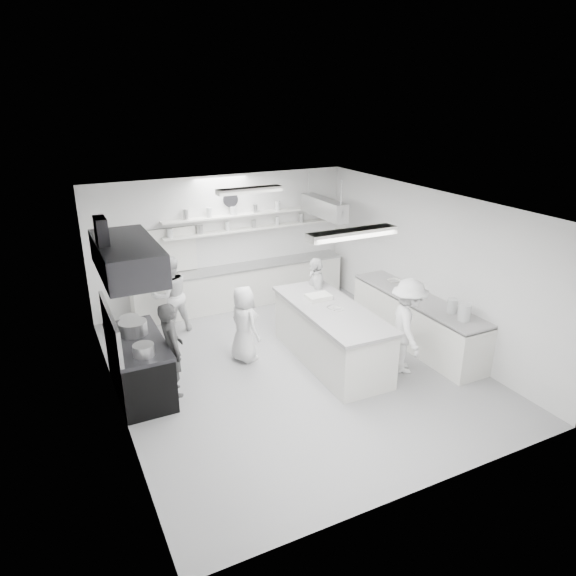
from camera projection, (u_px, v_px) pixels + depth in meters
name	position (u px, v px, depth m)	size (l,w,h in m)	color
floor	(291.00, 368.00, 9.45)	(6.00, 7.00, 0.02)	#A0A0A0
ceiling	(292.00, 204.00, 8.38)	(6.00, 7.00, 0.02)	white
wall_back	(223.00, 241.00, 11.85)	(6.00, 0.04, 3.00)	silver
wall_front	(427.00, 388.00, 5.98)	(6.00, 0.04, 3.00)	silver
wall_left	(111.00, 323.00, 7.67)	(0.04, 7.00, 3.00)	silver
wall_right	(428.00, 266.00, 10.15)	(0.04, 7.00, 3.00)	silver
stove	(140.00, 367.00, 8.55)	(0.80, 1.80, 0.90)	black
exhaust_hood	(127.00, 257.00, 7.87)	(0.85, 2.00, 0.50)	#28282C
back_counter	(242.00, 286.00, 12.09)	(5.00, 0.60, 0.92)	silver
shelf_lower	(253.00, 229.00, 11.94)	(4.20, 0.26, 0.04)	silver
shelf_upper	(253.00, 214.00, 11.81)	(4.20, 0.26, 0.04)	silver
pass_through_window	(167.00, 251.00, 11.31)	(1.30, 0.04, 1.00)	black
wall_clock	(230.00, 200.00, 11.56)	(0.32, 0.32, 0.05)	white
right_counter	(416.00, 321.00, 10.21)	(0.74, 3.30, 0.94)	silver
pot_rack	(324.00, 208.00, 11.47)	(0.30, 1.60, 0.40)	#A5A5A6
light_fixture_front	(352.00, 233.00, 6.89)	(1.30, 0.25, 0.10)	silver
light_fixture_rear	(250.00, 190.00, 9.91)	(1.30, 0.25, 0.10)	silver
prep_island	(331.00, 336.00, 9.51)	(1.03, 2.76, 1.02)	silver
stove_pot	(133.00, 329.00, 8.52)	(0.46, 0.46, 0.27)	#A5A5A6
cook_stove	(172.00, 349.00, 8.38)	(0.59, 0.38, 1.61)	#333333
cook_back	(171.00, 295.00, 10.57)	(0.80, 0.62, 1.64)	silver
cook_island_left	(244.00, 324.00, 9.49)	(0.71, 0.46, 1.45)	silver
cook_island_right	(316.00, 296.00, 10.56)	(0.95, 0.39, 1.62)	silver
cook_right	(408.00, 326.00, 9.07)	(1.12, 0.64, 1.73)	silver
bowl_island_a	(334.00, 308.00, 9.34)	(0.23, 0.23, 0.06)	#A5A5A6
bowl_island_b	(338.00, 310.00, 9.25)	(0.21, 0.21, 0.07)	silver
bowl_right	(394.00, 281.00, 10.89)	(0.26, 0.26, 0.06)	silver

